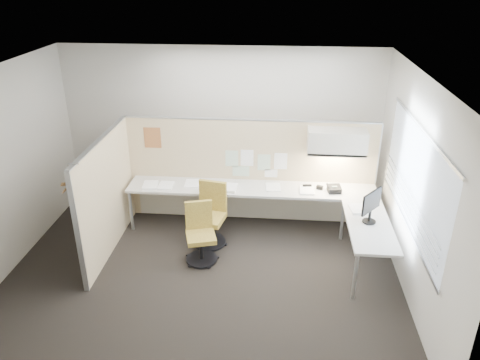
# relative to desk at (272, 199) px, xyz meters

# --- Properties ---
(floor) EXTENTS (5.50, 4.50, 0.01)m
(floor) POSITION_rel_desk_xyz_m (-0.93, -1.13, -0.61)
(floor) COLOR black
(floor) RESTS_ON ground
(ceiling) EXTENTS (5.50, 4.50, 0.01)m
(ceiling) POSITION_rel_desk_xyz_m (-0.93, -1.13, 2.20)
(ceiling) COLOR white
(ceiling) RESTS_ON wall_back
(wall_back) EXTENTS (5.50, 0.02, 2.80)m
(wall_back) POSITION_rel_desk_xyz_m (-0.93, 1.12, 0.80)
(wall_back) COLOR beige
(wall_back) RESTS_ON ground
(wall_front) EXTENTS (5.50, 0.02, 2.80)m
(wall_front) POSITION_rel_desk_xyz_m (-0.93, -3.38, 0.80)
(wall_front) COLOR beige
(wall_front) RESTS_ON ground
(wall_left) EXTENTS (0.02, 4.50, 2.80)m
(wall_left) POSITION_rel_desk_xyz_m (-3.68, -1.13, 0.80)
(wall_left) COLOR beige
(wall_left) RESTS_ON ground
(wall_right) EXTENTS (0.02, 4.50, 2.80)m
(wall_right) POSITION_rel_desk_xyz_m (1.82, -1.13, 0.80)
(wall_right) COLOR beige
(wall_right) RESTS_ON ground
(window_pane) EXTENTS (0.01, 2.80, 1.30)m
(window_pane) POSITION_rel_desk_xyz_m (1.79, -1.13, 0.95)
(window_pane) COLOR #8F98A6
(window_pane) RESTS_ON wall_right
(partition_back) EXTENTS (4.10, 0.06, 1.75)m
(partition_back) POSITION_rel_desk_xyz_m (-0.38, 0.47, 0.27)
(partition_back) COLOR beige
(partition_back) RESTS_ON floor
(partition_left) EXTENTS (0.06, 2.20, 1.75)m
(partition_left) POSITION_rel_desk_xyz_m (-2.43, -0.63, 0.27)
(partition_left) COLOR beige
(partition_left) RESTS_ON floor
(desk) EXTENTS (4.00, 2.07, 0.73)m
(desk) POSITION_rel_desk_xyz_m (0.00, 0.00, 0.00)
(desk) COLOR beige
(desk) RESTS_ON floor
(overhead_bin) EXTENTS (0.90, 0.36, 0.38)m
(overhead_bin) POSITION_rel_desk_xyz_m (0.97, 0.26, 0.91)
(overhead_bin) COLOR beige
(overhead_bin) RESTS_ON partition_back
(task_light_strip) EXTENTS (0.60, 0.06, 0.02)m
(task_light_strip) POSITION_rel_desk_xyz_m (0.97, 0.26, 0.70)
(task_light_strip) COLOR #FFEABF
(task_light_strip) RESTS_ON overhead_bin
(pinned_papers) EXTENTS (1.01, 0.00, 0.47)m
(pinned_papers) POSITION_rel_desk_xyz_m (-0.30, 0.44, 0.43)
(pinned_papers) COLOR #8CBF8C
(pinned_papers) RESTS_ON partition_back
(poster) EXTENTS (0.28, 0.00, 0.35)m
(poster) POSITION_rel_desk_xyz_m (-1.98, 0.44, 0.82)
(poster) COLOR orange
(poster) RESTS_ON partition_back
(chair_left) EXTENTS (0.53, 0.55, 0.97)m
(chair_left) POSITION_rel_desk_xyz_m (-0.94, -0.36, -0.15)
(chair_left) COLOR black
(chair_left) RESTS_ON floor
(chair_right) EXTENTS (0.51, 0.52, 0.88)m
(chair_right) POSITION_rel_desk_xyz_m (-1.02, -0.84, -0.19)
(chair_right) COLOR black
(chair_right) RESTS_ON floor
(monitor) EXTENTS (0.31, 0.37, 0.47)m
(monitor) POSITION_rel_desk_xyz_m (1.37, -0.83, 0.40)
(monitor) COLOR black
(monitor) RESTS_ON desk
(phone) EXTENTS (0.23, 0.22, 0.12)m
(phone) POSITION_rel_desk_xyz_m (0.97, 0.09, 0.18)
(phone) COLOR black
(phone) RESTS_ON desk
(stapler) EXTENTS (0.14, 0.06, 0.05)m
(stapler) POSITION_rel_desk_xyz_m (0.56, 0.22, 0.15)
(stapler) COLOR black
(stapler) RESTS_ON desk
(tape_dispenser) EXTENTS (0.12, 0.10, 0.06)m
(tape_dispenser) POSITION_rel_desk_xyz_m (0.75, 0.17, 0.16)
(tape_dispenser) COLOR black
(tape_dispenser) RESTS_ON desk
(coat_hook) EXTENTS (0.18, 0.46, 1.39)m
(coat_hook) POSITION_rel_desk_xyz_m (-2.51, -1.54, 0.81)
(coat_hook) COLOR silver
(coat_hook) RESTS_ON partition_left
(paper_stack_0) EXTENTS (0.23, 0.30, 0.03)m
(paper_stack_0) POSITION_rel_desk_xyz_m (-1.71, 0.07, 0.14)
(paper_stack_0) COLOR white
(paper_stack_0) RESTS_ON desk
(paper_stack_1) EXTENTS (0.25, 0.31, 0.02)m
(paper_stack_1) POSITION_rel_desk_xyz_m (-1.30, 0.17, 0.14)
(paper_stack_1) COLOR white
(paper_stack_1) RESTS_ON desk
(paper_stack_2) EXTENTS (0.25, 0.32, 0.05)m
(paper_stack_2) POSITION_rel_desk_xyz_m (-0.68, 0.04, 0.15)
(paper_stack_2) COLOR white
(paper_stack_2) RESTS_ON desk
(paper_stack_3) EXTENTS (0.26, 0.32, 0.02)m
(paper_stack_3) POSITION_rel_desk_xyz_m (0.01, 0.16, 0.14)
(paper_stack_3) COLOR white
(paper_stack_3) RESTS_ON desk
(paper_stack_4) EXTENTS (0.23, 0.30, 0.02)m
(paper_stack_4) POSITION_rel_desk_xyz_m (0.55, 0.09, 0.14)
(paper_stack_4) COLOR white
(paper_stack_4) RESTS_ON desk
(paper_stack_5) EXTENTS (0.26, 0.33, 0.02)m
(paper_stack_5) POSITION_rel_desk_xyz_m (1.27, -0.47, 0.14)
(paper_stack_5) COLOR white
(paper_stack_5) RESTS_ON desk
(paper_stack_6) EXTENTS (0.26, 0.32, 0.04)m
(paper_stack_6) POSITION_rel_desk_xyz_m (-1.97, 0.05, 0.15)
(paper_stack_6) COLOR white
(paper_stack_6) RESTS_ON desk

